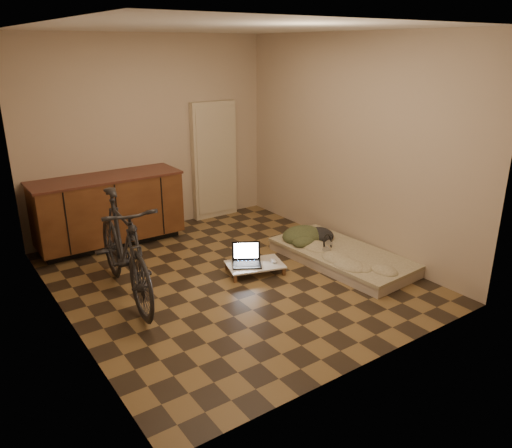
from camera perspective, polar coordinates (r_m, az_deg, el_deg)
room_shell at (r=5.19m, az=-3.16°, el=6.99°), size 3.50×4.00×2.60m
cabinets at (r=6.61m, az=-16.47°, el=1.52°), size 1.84×0.62×0.91m
appliance_panel at (r=7.39m, az=-4.80°, el=7.23°), size 0.70×0.10×1.70m
bicycle at (r=5.12m, az=-14.94°, el=-2.11°), size 0.72×1.88×1.19m
futon at (r=6.03m, az=9.81°, el=-3.69°), size 0.95×1.78×0.15m
clothing_pile at (r=6.27m, az=5.92°, el=-0.69°), size 0.60×0.51×0.23m
headphones at (r=5.98m, az=8.19°, el=-2.13°), size 0.33×0.32×0.17m
lap_desk at (r=5.68m, az=-0.12°, el=-4.69°), size 0.72×0.57×0.10m
laptop at (r=5.67m, az=-1.09°, el=-4.06°), size 0.43×0.41×0.22m
mouse at (r=5.71m, az=2.05°, el=-4.23°), size 0.07×0.11×0.04m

